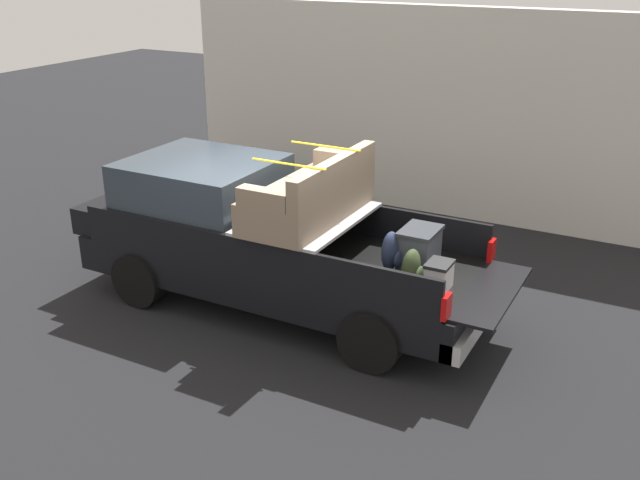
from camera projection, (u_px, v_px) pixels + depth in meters
ground_plane at (282, 305)px, 9.98m from camera, size 40.00×40.00×0.00m
pickup_truck at (258, 236)px, 9.77m from camera, size 6.05×2.10×2.23m
building_facade at (433, 112)px, 12.97m from camera, size 9.88×0.36×3.71m
trash_can at (243, 183)px, 13.55m from camera, size 0.60×0.60×0.98m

